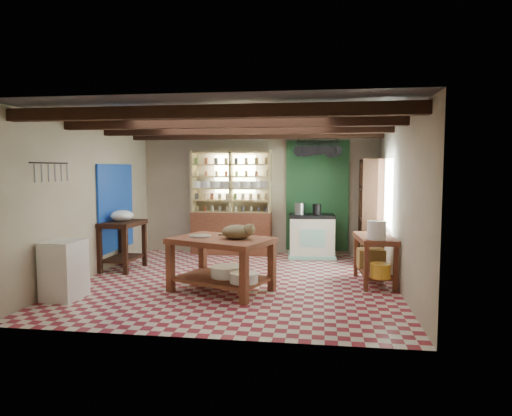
# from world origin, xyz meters

# --- Properties ---
(floor) EXTENTS (5.00, 5.00, 0.02)m
(floor) POSITION_xyz_m (0.00, 0.00, -0.01)
(floor) COLOR maroon
(floor) RESTS_ON ground
(ceiling) EXTENTS (5.00, 5.00, 0.02)m
(ceiling) POSITION_xyz_m (0.00, 0.00, 2.60)
(ceiling) COLOR #404044
(ceiling) RESTS_ON wall_back
(wall_back) EXTENTS (5.00, 0.04, 2.60)m
(wall_back) POSITION_xyz_m (0.00, 2.50, 1.30)
(wall_back) COLOR #B8AD94
(wall_back) RESTS_ON floor
(wall_front) EXTENTS (5.00, 0.04, 2.60)m
(wall_front) POSITION_xyz_m (0.00, -2.50, 1.30)
(wall_front) COLOR #B8AD94
(wall_front) RESTS_ON floor
(wall_left) EXTENTS (0.04, 5.00, 2.60)m
(wall_left) POSITION_xyz_m (-2.50, 0.00, 1.30)
(wall_left) COLOR #B8AD94
(wall_left) RESTS_ON floor
(wall_right) EXTENTS (0.04, 5.00, 2.60)m
(wall_right) POSITION_xyz_m (2.50, 0.00, 1.30)
(wall_right) COLOR #B8AD94
(wall_right) RESTS_ON floor
(ceiling_beams) EXTENTS (5.00, 3.80, 0.15)m
(ceiling_beams) POSITION_xyz_m (0.00, 0.00, 2.48)
(ceiling_beams) COLOR #331C12
(ceiling_beams) RESTS_ON ceiling
(blue_wall_patch) EXTENTS (0.04, 1.40, 1.60)m
(blue_wall_patch) POSITION_xyz_m (-2.47, 0.90, 1.10)
(blue_wall_patch) COLOR blue
(blue_wall_patch) RESTS_ON wall_left
(green_wall_patch) EXTENTS (1.30, 0.04, 2.30)m
(green_wall_patch) POSITION_xyz_m (1.25, 2.47, 1.25)
(green_wall_patch) COLOR #1D4A26
(green_wall_patch) RESTS_ON wall_back
(window_back) EXTENTS (0.90, 0.02, 0.80)m
(window_back) POSITION_xyz_m (-0.50, 2.48, 1.70)
(window_back) COLOR beige
(window_back) RESTS_ON wall_back
(window_right) EXTENTS (0.02, 1.30, 1.20)m
(window_right) POSITION_xyz_m (2.48, 1.00, 1.40)
(window_right) COLOR beige
(window_right) RESTS_ON wall_right
(utensil_rail) EXTENTS (0.06, 0.90, 0.28)m
(utensil_rail) POSITION_xyz_m (-2.44, -1.20, 1.78)
(utensil_rail) COLOR black
(utensil_rail) RESTS_ON wall_left
(pot_rack) EXTENTS (0.86, 0.12, 0.36)m
(pot_rack) POSITION_xyz_m (1.25, 2.05, 2.18)
(pot_rack) COLOR black
(pot_rack) RESTS_ON ceiling
(shelving_unit) EXTENTS (1.70, 0.34, 2.20)m
(shelving_unit) POSITION_xyz_m (-0.55, 2.31, 1.10)
(shelving_unit) COLOR tan
(shelving_unit) RESTS_ON floor
(tall_rack) EXTENTS (0.40, 0.86, 2.00)m
(tall_rack) POSITION_xyz_m (2.28, 1.80, 1.00)
(tall_rack) COLOR #331C12
(tall_rack) RESTS_ON floor
(work_table) EXTENTS (1.66, 1.39, 0.80)m
(work_table) POSITION_xyz_m (-0.12, -0.62, 0.40)
(work_table) COLOR brown
(work_table) RESTS_ON floor
(stove) EXTENTS (0.95, 0.68, 0.89)m
(stove) POSITION_xyz_m (1.15, 2.15, 0.44)
(stove) COLOR silver
(stove) RESTS_ON floor
(prep_table) EXTENTS (0.64, 0.89, 0.88)m
(prep_table) POSITION_xyz_m (-2.20, 0.57, 0.44)
(prep_table) COLOR #331C12
(prep_table) RESTS_ON floor
(white_cabinet) EXTENTS (0.48, 0.57, 0.82)m
(white_cabinet) POSITION_xyz_m (-2.22, -1.30, 0.41)
(white_cabinet) COLOR white
(white_cabinet) RESTS_ON floor
(right_counter) EXTENTS (0.62, 1.11, 0.76)m
(right_counter) POSITION_xyz_m (2.18, 0.17, 0.38)
(right_counter) COLOR brown
(right_counter) RESTS_ON floor
(cat) EXTENTS (0.52, 0.43, 0.21)m
(cat) POSITION_xyz_m (0.13, -0.66, 0.90)
(cat) COLOR #917E54
(cat) RESTS_ON work_table
(steel_tray) EXTENTS (0.43, 0.43, 0.02)m
(steel_tray) POSITION_xyz_m (-0.47, -0.53, 0.81)
(steel_tray) COLOR #93949A
(steel_tray) RESTS_ON work_table
(basin_large) EXTENTS (0.60, 0.60, 0.16)m
(basin_large) POSITION_xyz_m (-0.06, -0.59, 0.29)
(basin_large) COLOR white
(basin_large) RESTS_ON work_table
(basin_small) EXTENTS (0.52, 0.52, 0.14)m
(basin_small) POSITION_xyz_m (0.26, -0.87, 0.28)
(basin_small) COLOR white
(basin_small) RESTS_ON work_table
(kettle_left) EXTENTS (0.22, 0.22, 0.23)m
(kettle_left) POSITION_xyz_m (0.90, 2.13, 1.00)
(kettle_left) COLOR #93949A
(kettle_left) RESTS_ON stove
(kettle_right) EXTENTS (0.18, 0.18, 0.21)m
(kettle_right) POSITION_xyz_m (1.25, 2.16, 0.99)
(kettle_right) COLOR black
(kettle_right) RESTS_ON stove
(enamel_bowl) EXTENTS (0.43, 0.43, 0.20)m
(enamel_bowl) POSITION_xyz_m (-2.20, 0.57, 0.98)
(enamel_bowl) COLOR white
(enamel_bowl) RESTS_ON prep_table
(white_bucket) EXTENTS (0.30, 0.30, 0.28)m
(white_bucket) POSITION_xyz_m (2.16, -0.19, 0.90)
(white_bucket) COLOR white
(white_bucket) RESTS_ON right_counter
(wicker_basket) EXTENTS (0.45, 0.37, 0.30)m
(wicker_basket) POSITION_xyz_m (2.16, 0.46, 0.35)
(wicker_basket) COLOR olive
(wicker_basket) RESTS_ON right_counter
(yellow_tub) EXTENTS (0.32, 0.32, 0.22)m
(yellow_tub) POSITION_xyz_m (2.22, -0.28, 0.31)
(yellow_tub) COLOR gold
(yellow_tub) RESTS_ON right_counter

